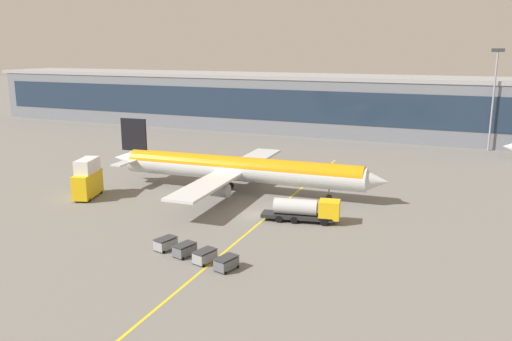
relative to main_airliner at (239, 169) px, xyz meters
The scene contains 11 objects.
ground_plane 13.47m from the main_airliner, 53.91° to the right, with size 700.00×700.00×0.00m, color slate.
apron_lead_in_line 13.10m from the main_airliner, 42.29° to the right, with size 0.30×80.00×0.01m, color yellow.
terminal_building 69.27m from the main_airliner, 99.94° to the left, with size 209.05×22.06×16.08m.
main_airliner is the anchor object (origin of this frame).
fuel_tanker 18.41m from the main_airliner, 34.50° to the right, with size 11.07×4.42×3.25m.
catering_lift 24.49m from the main_airliner, 149.32° to the right, with size 4.43×7.24×6.30m.
baggage_cart_0 27.27m from the main_airliner, 83.86° to the right, with size 2.18×2.95×1.48m.
baggage_cart_1 28.55m from the main_airliner, 77.80° to the right, with size 2.18×2.95×1.48m.
baggage_cart_2 30.11m from the main_airliner, 72.32° to the right, with size 2.18×2.95×1.48m.
baggage_cart_3 31.92m from the main_airliner, 67.43° to the right, with size 2.18×2.95×1.48m.
apron_light_mast_1 68.67m from the main_airliner, 55.69° to the left, with size 2.80×0.50×23.44m.
Camera 1 is at (28.74, -66.84, 23.65)m, focal length 37.04 mm.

